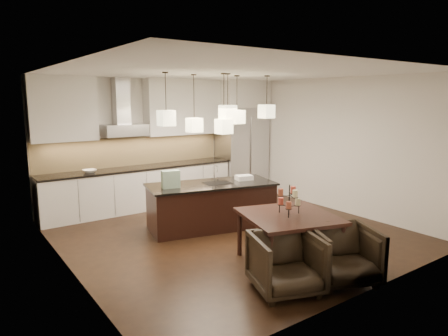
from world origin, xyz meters
TOP-DOWN VIEW (x-y plane):
  - floor at (0.00, 0.00)m, footprint 5.50×5.50m
  - ceiling at (0.00, 0.00)m, footprint 5.50×5.50m
  - wall_back at (0.00, 2.76)m, footprint 5.50×0.02m
  - wall_front at (0.00, -2.76)m, footprint 5.50×0.02m
  - wall_left at (-2.76, 0.00)m, footprint 0.02×5.50m
  - wall_right at (2.76, 0.00)m, footprint 0.02×5.50m
  - refrigerator at (2.10, 2.38)m, footprint 1.20×0.72m
  - fridge_panel at (2.10, 2.38)m, footprint 1.26×0.72m
  - lower_cabinets at (-0.62, 2.43)m, footprint 4.21×0.62m
  - countertop at (-0.62, 2.43)m, footprint 4.21×0.66m
  - backsplash at (-0.62, 2.73)m, footprint 4.21×0.02m
  - upper_cab_left at (-2.10, 2.57)m, footprint 1.25×0.35m
  - upper_cab_right at (0.55, 2.57)m, footprint 1.85×0.35m
  - hood_canopy at (-0.93, 2.48)m, footprint 0.90×0.52m
  - hood_chimney at (-0.93, 2.59)m, footprint 0.30×0.28m
  - fruit_bowl at (-1.72, 2.38)m, footprint 0.27×0.27m
  - island_body at (-0.08, 0.49)m, footprint 2.40×1.39m
  - island_top at (-0.08, 0.49)m, footprint 2.49×1.48m
  - faucet at (0.03, 0.56)m, footprint 0.14×0.23m
  - tote_bag at (-0.86, 0.60)m, footprint 0.34×0.23m
  - food_container at (0.61, 0.39)m, footprint 0.35×0.28m
  - dining_table at (-0.13, -1.56)m, footprint 1.53×1.53m
  - candelabra at (-0.13, -1.56)m, footprint 0.44×0.44m
  - candle_a at (0.01, -1.60)m, footprint 0.09×0.09m
  - candle_b at (-0.16, -1.43)m, footprint 0.09×0.09m
  - candle_c at (-0.23, -1.66)m, footprint 0.09×0.09m
  - candle_d at (0.00, -1.51)m, footprint 0.09×0.09m
  - candle_e at (-0.24, -1.51)m, footprint 0.09×0.09m
  - candle_f at (-0.14, -1.69)m, footprint 0.09×0.09m
  - armchair_left at (-0.74, -2.16)m, footprint 1.01×1.02m
  - armchair_right at (0.06, -2.39)m, footprint 1.06×1.07m
  - pendant_a at (-0.94, 0.56)m, footprint 0.24×0.24m
  - pendant_b at (-0.22, 0.83)m, footprint 0.24×0.24m
  - pendant_c at (0.15, 0.29)m, footprint 0.24×0.24m
  - pendant_d at (0.63, 0.66)m, footprint 0.24×0.24m
  - pendant_e at (1.13, 0.37)m, footprint 0.24×0.24m
  - pendant_f at (0.04, 0.26)m, footprint 0.24×0.24m

SIDE VIEW (x-z plane):
  - floor at x=0.00m, z-range -0.02..0.00m
  - armchair_left at x=-0.74m, z-range 0.00..0.74m
  - dining_table at x=-0.13m, z-range 0.00..0.74m
  - armchair_right at x=0.06m, z-range 0.00..0.74m
  - island_body at x=-0.08m, z-range 0.00..0.79m
  - lower_cabinets at x=-0.62m, z-range 0.00..0.88m
  - island_top at x=-0.08m, z-range 0.79..0.83m
  - food_container at x=0.61m, z-range 0.83..0.92m
  - countertop at x=-0.62m, z-range 0.88..0.92m
  - candle_a at x=0.01m, z-range 0.87..0.97m
  - candle_b at x=-0.16m, z-range 0.87..0.97m
  - candle_c at x=-0.23m, z-range 0.87..0.97m
  - fruit_bowl at x=-1.72m, z-range 0.92..0.98m
  - candelabra at x=-0.13m, z-range 0.74..1.17m
  - tote_bag at x=-0.86m, z-range 0.83..1.14m
  - faucet at x=0.03m, z-range 0.83..1.17m
  - candle_d at x=0.00m, z-range 1.02..1.12m
  - candle_e at x=-0.24m, z-range 1.02..1.12m
  - candle_f at x=-0.14m, z-range 1.02..1.12m
  - refrigerator at x=2.10m, z-range 0.00..2.15m
  - backsplash at x=-0.62m, z-range 0.92..1.55m
  - wall_back at x=0.00m, z-range 0.00..2.80m
  - wall_front at x=0.00m, z-range 0.00..2.80m
  - wall_left at x=-2.76m, z-range 0.00..2.80m
  - wall_right at x=2.76m, z-range 0.00..2.80m
  - hood_canopy at x=-0.93m, z-range 1.60..1.84m
  - pendant_f at x=0.04m, z-range 1.75..2.01m
  - pendant_b at x=-0.22m, z-range 1.76..2.02m
  - pendant_d at x=0.63m, z-range 1.89..2.15m
  - pendant_a at x=-0.94m, z-range 1.91..2.17m
  - pendant_e at x=1.13m, z-range 1.99..2.25m
  - pendant_c at x=0.15m, z-range 1.99..2.25m
  - upper_cab_left at x=-2.10m, z-range 1.55..2.80m
  - upper_cab_right at x=0.55m, z-range 1.55..2.80m
  - hood_chimney at x=-0.93m, z-range 1.84..2.80m
  - fridge_panel at x=2.10m, z-range 2.15..2.80m
  - ceiling at x=0.00m, z-range 2.80..2.82m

